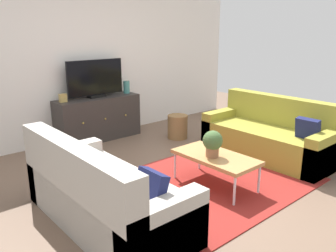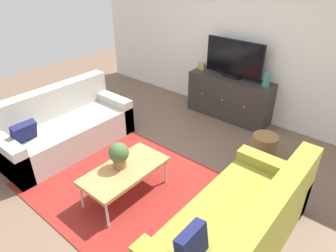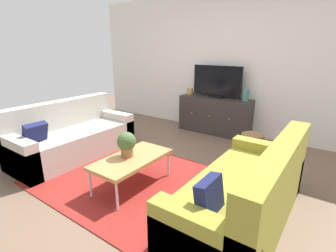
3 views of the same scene
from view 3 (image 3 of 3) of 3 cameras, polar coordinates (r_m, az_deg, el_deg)
ground_plane at (r=3.48m, az=-5.44°, el=-11.37°), size 10.00×10.00×0.00m
wall_back at (r=5.25m, az=13.09°, el=13.43°), size 6.40×0.12×2.70m
area_rug at (r=3.38m, az=-7.14°, el=-12.24°), size 2.50×1.90×0.01m
couch_left_side at (r=4.32m, az=-21.09°, el=-2.52°), size 0.82×1.87×0.86m
couch_right_side at (r=2.65m, az=17.85°, el=-15.02°), size 0.82×1.87×0.86m
coffee_table at (r=3.13m, az=-8.21°, el=-7.56°), size 0.52×1.01×0.39m
potted_plant at (r=3.10m, az=-9.33°, el=-3.85°), size 0.23×0.23×0.31m
tv_console at (r=5.18m, az=10.47°, el=2.42°), size 1.43×0.47×0.72m
flat_screen_tv at (r=5.07m, az=10.98°, el=9.77°), size 0.99×0.16×0.62m
glass_vase at (r=4.87m, az=17.11°, el=6.63°), size 0.11×0.11×0.22m
mantel_clock at (r=5.36m, az=4.95°, el=7.79°), size 0.11×0.07×0.13m
wicker_basket at (r=4.13m, az=18.37°, el=-4.41°), size 0.34×0.34×0.40m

